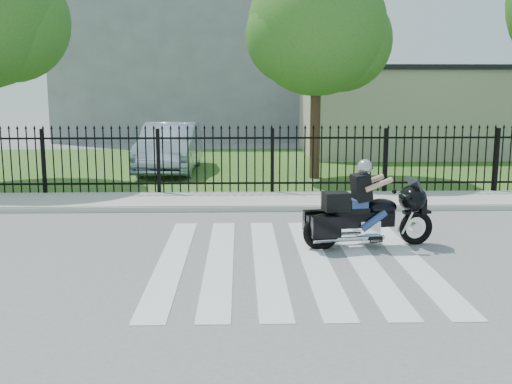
{
  "coord_description": "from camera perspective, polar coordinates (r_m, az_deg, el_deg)",
  "views": [
    {
      "loc": [
        -0.85,
        -9.69,
        2.89
      ],
      "look_at": [
        -0.57,
        0.97,
        1.0
      ],
      "focal_mm": 42.0,
      "sensor_mm": 36.0,
      "label": 1
    }
  ],
  "objects": [
    {
      "name": "building_low_roof",
      "position": [
        26.88,
        15.75,
        11.19
      ],
      "size": [
        10.2,
        6.2,
        0.2
      ],
      "primitive_type": "cube",
      "color": "black",
      "rests_on": "building_low"
    },
    {
      "name": "grass_strip",
      "position": [
        21.9,
        0.7,
        2.49
      ],
      "size": [
        40.0,
        12.0,
        0.02
      ],
      "primitive_type": "cube",
      "color": "#355F20",
      "rests_on": "ground"
    },
    {
      "name": "ground",
      "position": [
        10.15,
        3.37,
        -6.51
      ],
      "size": [
        120.0,
        120.0,
        0.0
      ],
      "primitive_type": "plane",
      "color": "slate",
      "rests_on": "ground"
    },
    {
      "name": "tree_mid",
      "position": [
        18.93,
        5.82,
        15.38
      ],
      "size": [
        4.2,
        4.2,
        6.78
      ],
      "color": "#382316",
      "rests_on": "ground"
    },
    {
      "name": "motorcycle_rider",
      "position": [
        11.0,
        10.43,
        -1.75
      ],
      "size": [
        2.47,
        1.04,
        1.64
      ],
      "rotation": [
        0.0,
        0.0,
        0.16
      ],
      "color": "black",
      "rests_on": "ground"
    },
    {
      "name": "sidewalk",
      "position": [
        14.99,
        1.75,
        -0.84
      ],
      "size": [
        40.0,
        2.0,
        0.12
      ],
      "primitive_type": "cube",
      "color": "#ADAAA3",
      "rests_on": "ground"
    },
    {
      "name": "building_low",
      "position": [
        26.89,
        15.57,
        7.26
      ],
      "size": [
        10.0,
        6.0,
        3.5
      ],
      "primitive_type": "cube",
      "color": "#B3AB95",
      "rests_on": "ground"
    },
    {
      "name": "parked_car",
      "position": [
        20.55,
        -8.18,
        4.24
      ],
      "size": [
        1.9,
        5.06,
        1.65
      ],
      "primitive_type": "imported",
      "rotation": [
        0.0,
        0.0,
        -0.03
      ],
      "color": "#9BABC4",
      "rests_on": "grass_strip"
    },
    {
      "name": "iron_fence",
      "position": [
        15.84,
        1.56,
        2.84
      ],
      "size": [
        26.0,
        0.04,
        1.8
      ],
      "color": "black",
      "rests_on": "ground"
    },
    {
      "name": "curb",
      "position": [
        14.01,
        1.98,
        -1.61
      ],
      "size": [
        40.0,
        0.12,
        0.12
      ],
      "primitive_type": "cube",
      "color": "#ADAAA3",
      "rests_on": "ground"
    },
    {
      "name": "crosswalk",
      "position": [
        10.15,
        3.37,
        -6.48
      ],
      "size": [
        5.0,
        5.5,
        0.01
      ],
      "primitive_type": null,
      "color": "silver",
      "rests_on": "ground"
    },
    {
      "name": "building_tall",
      "position": [
        35.89,
        -5.14,
        14.98
      ],
      "size": [
        15.0,
        10.0,
        12.0
      ],
      "primitive_type": "cube",
      "color": "#92959A",
      "rests_on": "ground"
    }
  ]
}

